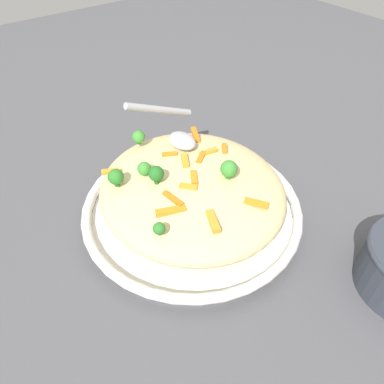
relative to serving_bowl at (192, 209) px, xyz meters
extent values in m
plane|color=#4C4C51|center=(0.00, 0.00, -0.02)|extent=(2.40, 2.40, 0.00)
cylinder|color=white|center=(0.00, 0.00, -0.01)|extent=(0.34, 0.34, 0.02)
torus|color=white|center=(0.00, 0.00, 0.01)|extent=(0.37, 0.37, 0.02)
torus|color=black|center=(0.00, 0.00, 0.01)|extent=(0.37, 0.37, 0.00)
ellipsoid|color=#DBC689|center=(0.00, 0.00, 0.05)|extent=(0.31, 0.30, 0.07)
cube|color=orange|center=(-0.10, 0.04, 0.08)|extent=(0.04, 0.02, 0.01)
cube|color=orange|center=(-0.01, 0.01, 0.08)|extent=(0.03, 0.02, 0.01)
cube|color=orange|center=(0.03, -0.06, 0.08)|extent=(0.01, 0.03, 0.01)
cube|color=orange|center=(0.02, -0.04, 0.08)|extent=(0.03, 0.03, 0.01)
cube|color=orange|center=(-0.02, 0.02, 0.08)|extent=(0.03, 0.03, 0.01)
cube|color=orange|center=(0.09, 0.10, 0.08)|extent=(0.02, 0.03, 0.01)
cube|color=orange|center=(-0.04, 0.07, 0.08)|extent=(0.03, 0.04, 0.01)
cube|color=orange|center=(0.02, -0.09, 0.08)|extent=(0.02, 0.02, 0.01)
cube|color=orange|center=(-0.03, 0.06, 0.08)|extent=(0.04, 0.01, 0.01)
cube|color=orange|center=(0.09, -0.07, 0.08)|extent=(0.04, 0.03, 0.01)
cube|color=orange|center=(-0.11, -0.04, 0.08)|extent=(0.04, 0.03, 0.01)
cube|color=orange|center=(0.06, 0.00, 0.08)|extent=(0.02, 0.03, 0.01)
cube|color=orange|center=(0.08, -0.05, 0.08)|extent=(0.04, 0.03, 0.01)
cube|color=orange|center=(0.03, -0.01, 0.08)|extent=(0.03, 0.02, 0.01)
cylinder|color=#377928|center=(0.05, 0.06, 0.08)|extent=(0.01, 0.01, 0.01)
sphere|color=#3D8E33|center=(0.05, 0.06, 0.09)|extent=(0.02, 0.02, 0.02)
cylinder|color=#377928|center=(0.13, 0.02, 0.08)|extent=(0.01, 0.01, 0.01)
sphere|color=#3D8E33|center=(0.13, 0.02, 0.09)|extent=(0.02, 0.02, 0.02)
cylinder|color=#377928|center=(-0.04, -0.04, 0.08)|extent=(0.01, 0.01, 0.01)
sphere|color=#3D8E33|center=(-0.04, -0.04, 0.10)|extent=(0.03, 0.03, 0.03)
cylinder|color=#296820|center=(0.05, 0.10, 0.08)|extent=(0.01, 0.01, 0.01)
sphere|color=#2D7A28|center=(0.05, 0.10, 0.09)|extent=(0.02, 0.02, 0.02)
cylinder|color=#205B1C|center=(0.02, 0.05, 0.08)|extent=(0.01, 0.01, 0.01)
sphere|color=#236B23|center=(0.02, 0.05, 0.10)|extent=(0.02, 0.02, 0.02)
cylinder|color=#296820|center=(-0.07, 0.11, 0.08)|extent=(0.01, 0.01, 0.00)
sphere|color=#2D7A28|center=(-0.07, 0.11, 0.08)|extent=(0.02, 0.02, 0.02)
ellipsoid|color=#B7B7BC|center=(0.07, -0.03, 0.09)|extent=(0.06, 0.04, 0.02)
cylinder|color=#B7B7BC|center=(0.14, -0.03, 0.12)|extent=(0.02, 0.13, 0.07)
camera|label=1|loc=(-0.35, 0.26, 0.45)|focal=34.01mm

